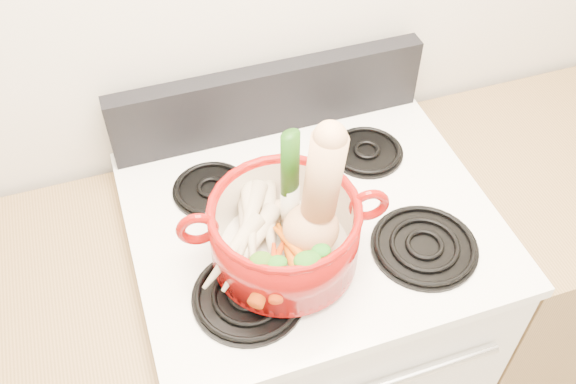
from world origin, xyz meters
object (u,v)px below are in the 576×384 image
object	(u,v)px
dutch_oven	(285,233)
leek	(290,183)
squash	(312,197)
stove_body	(307,331)

from	to	relation	value
dutch_oven	leek	size ratio (longest dim) A/B	1.10
squash	leek	world-z (taller)	squash
dutch_oven	leek	distance (m)	0.10
dutch_oven	stove_body	bearing A→B (deg)	54.24
dutch_oven	squash	distance (m)	0.11
stove_body	dutch_oven	size ratio (longest dim) A/B	3.15
dutch_oven	leek	xyz separation A→B (m)	(0.03, 0.04, 0.09)
leek	squash	bearing A→B (deg)	-91.05
squash	dutch_oven	bearing A→B (deg)	174.00
squash	stove_body	bearing A→B (deg)	74.48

